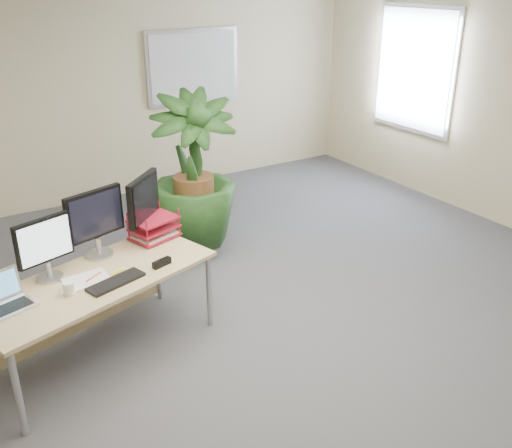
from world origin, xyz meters
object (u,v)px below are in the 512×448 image
floor_plant (194,185)px  monitor_right (95,219)px  desk (90,290)px  monitor_left (45,245)px  laptop (5,298)px

floor_plant → monitor_right: bearing=-145.3°
desk → monitor_left: bearing=164.8°
floor_plant → laptop: size_ratio=4.09×
desk → laptop: bearing=-165.4°
monitor_left → floor_plant: bearing=31.8°
floor_plant → laptop: 2.32m
laptop → monitor_left: bearing=33.4°
monitor_left → monitor_right: size_ratio=0.87×
monitor_left → monitor_right: (0.41, 0.17, 0.04)m
laptop → monitor_right: bearing=27.5°
floor_plant → monitor_left: size_ratio=3.24×
desk → monitor_right: 0.53m
laptop → desk: bearing=14.6°
desk → monitor_left: monitor_left is taller
desk → laptop: (-0.58, -0.15, 0.19)m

